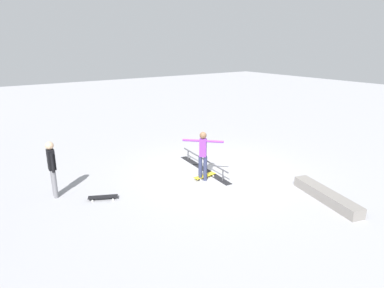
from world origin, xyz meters
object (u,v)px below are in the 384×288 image
skater_main (203,153)px  bystander_black_shirt (52,166)px  skateboard_main (205,176)px  loose_skateboard_black (103,197)px  grind_rail (204,165)px  skate_ledge (326,196)px

skater_main → bystander_black_shirt: bearing=-154.5°
skateboard_main → bystander_black_shirt: (1.31, 4.28, 0.84)m
bystander_black_shirt → loose_skateboard_black: size_ratio=2.00×
loose_skateboard_black → skateboard_main: bearing=-161.4°
grind_rail → skateboard_main: size_ratio=3.69×
grind_rail → loose_skateboard_black: grind_rail is taller
skater_main → loose_skateboard_black: (0.48, 3.09, -0.84)m
bystander_black_shirt → loose_skateboard_black: (-0.94, -1.03, -0.84)m
skate_ledge → skateboard_main: (3.21, 1.76, -0.07)m
grind_rail → bystander_black_shirt: 4.82m
skater_main → skateboard_main: skater_main is taller
grind_rail → skate_ledge: grind_rail is taller
loose_skateboard_black → skater_main: bearing=-163.7°
skate_ledge → skater_main: bearing=31.9°
grind_rail → bystander_black_shirt: size_ratio=1.86×
loose_skateboard_black → bystander_black_shirt: bearing=-17.3°
skate_ledge → bystander_black_shirt: size_ratio=1.45×
grind_rail → skateboard_main: grind_rail is taller
skateboard_main → skater_main: bearing=27.2°
bystander_black_shirt → loose_skateboard_black: bearing=-130.1°
grind_rail → bystander_black_shirt: bystander_black_shirt is taller
skateboard_main → loose_skateboard_black: 3.27m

